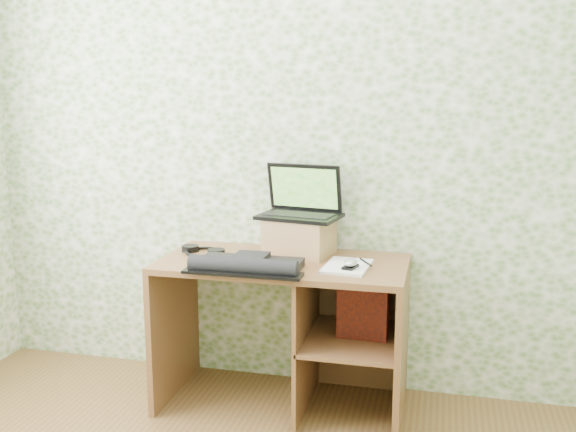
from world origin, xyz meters
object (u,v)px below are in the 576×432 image
(desk, at_px, (300,313))
(notepad, at_px, (347,266))
(riser, at_px, (300,236))
(keyboard, at_px, (247,264))
(laptop, at_px, (301,205))

(desk, relative_size, notepad, 4.21)
(riser, xyz_separation_m, keyboard, (-0.17, -0.35, -0.07))
(desk, distance_m, notepad, 0.38)
(laptop, height_order, keyboard, laptop)
(desk, distance_m, laptop, 0.54)
(notepad, bearing_deg, keyboard, -157.31)
(keyboard, bearing_deg, desk, 49.17)
(laptop, bearing_deg, desk, -70.46)
(laptop, xyz_separation_m, keyboard, (-0.17, -0.39, -0.22))
(riser, height_order, laptop, laptop)
(desk, bearing_deg, riser, 103.63)
(desk, xyz_separation_m, notepad, (0.24, -0.08, 0.28))
(laptop, height_order, notepad, laptop)
(keyboard, height_order, notepad, keyboard)
(desk, relative_size, laptop, 2.78)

